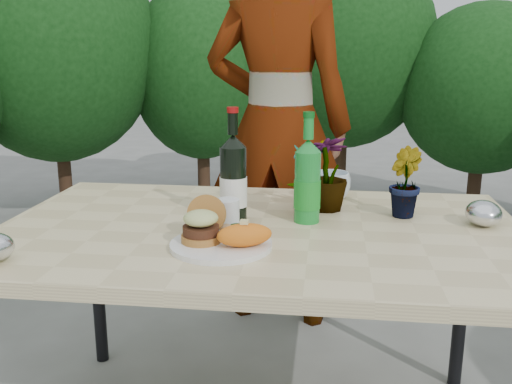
# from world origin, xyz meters

# --- Properties ---
(patio_table) EXTENTS (1.60, 1.00, 0.75)m
(patio_table) POSITION_xyz_m (0.00, 0.00, 0.69)
(patio_table) COLOR beige
(patio_table) RESTS_ON ground
(shrub_hedge) EXTENTS (6.90, 5.19, 2.17)m
(shrub_hedge) POSITION_xyz_m (-0.14, 1.59, 1.15)
(shrub_hedge) COLOR #382316
(shrub_hedge) RESTS_ON ground
(dinner_plate) EXTENTS (0.28, 0.28, 0.01)m
(dinner_plate) POSITION_xyz_m (-0.08, -0.20, 0.76)
(dinner_plate) COLOR white
(dinner_plate) RESTS_ON patio_table
(burger_stack) EXTENTS (0.11, 0.16, 0.11)m
(burger_stack) POSITION_xyz_m (-0.14, -0.18, 0.81)
(burger_stack) COLOR #B7722D
(burger_stack) RESTS_ON dinner_plate
(sweet_potato) EXTENTS (0.17, 0.12, 0.06)m
(sweet_potato) POSITION_xyz_m (-0.01, -0.22, 0.80)
(sweet_potato) COLOR orange
(sweet_potato) RESTS_ON dinner_plate
(grilled_veg) EXTENTS (0.08, 0.05, 0.03)m
(grilled_veg) POSITION_xyz_m (-0.06, -0.11, 0.78)
(grilled_veg) COLOR olive
(grilled_veg) RESTS_ON dinner_plate
(wine_bottle) EXTENTS (0.09, 0.09, 0.36)m
(wine_bottle) POSITION_xyz_m (-0.09, 0.06, 0.88)
(wine_bottle) COLOR black
(wine_bottle) RESTS_ON patio_table
(sparkling_water) EXTENTS (0.08, 0.08, 0.34)m
(sparkling_water) POSITION_xyz_m (0.14, 0.08, 0.88)
(sparkling_water) COLOR #18862D
(sparkling_water) RESTS_ON patio_table
(plastic_cup) EXTENTS (0.07, 0.07, 0.09)m
(plastic_cup) POSITION_xyz_m (-0.09, -0.04, 0.80)
(plastic_cup) COLOR silver
(plastic_cup) RESTS_ON patio_table
(seedling_left) EXTENTS (0.12, 0.14, 0.22)m
(seedling_left) POSITION_xyz_m (0.13, 0.18, 0.86)
(seedling_left) COLOR #27561D
(seedling_left) RESTS_ON patio_table
(seedling_mid) EXTENTS (0.13, 0.14, 0.22)m
(seedling_mid) POSITION_xyz_m (0.45, 0.18, 0.86)
(seedling_mid) COLOR #20531C
(seedling_mid) RESTS_ON patio_table
(seedling_right) EXTENTS (0.19, 0.19, 0.25)m
(seedling_right) POSITION_xyz_m (0.20, 0.22, 0.88)
(seedling_right) COLOR #20521C
(seedling_right) RESTS_ON patio_table
(blue_bowl) EXTENTS (0.17, 0.17, 0.10)m
(blue_bowl) POSITION_xyz_m (0.22, 0.34, 0.80)
(blue_bowl) COLOR silver
(blue_bowl) RESTS_ON patio_table
(foil_packet_right) EXTENTS (0.12, 0.14, 0.08)m
(foil_packet_right) POSITION_xyz_m (0.68, 0.10, 0.79)
(foil_packet_right) COLOR silver
(foil_packet_right) RESTS_ON patio_table
(person) EXTENTS (0.73, 0.52, 1.87)m
(person) POSITION_xyz_m (-0.03, 0.95, 0.93)
(person) COLOR #A56D52
(person) RESTS_ON ground
(terracotta_pot) EXTENTS (0.17, 0.17, 0.14)m
(terracotta_pot) POSITION_xyz_m (-1.76, 1.97, 0.07)
(terracotta_pot) COLOR #B55B2E
(terracotta_pot) RESTS_ON ground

